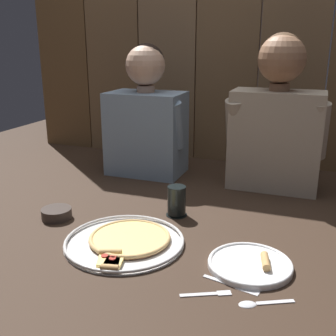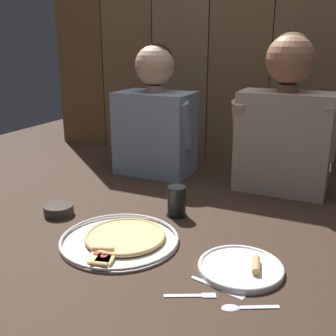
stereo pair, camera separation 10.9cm
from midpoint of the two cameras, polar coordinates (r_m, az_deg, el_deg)
ground_plane at (r=1.39m, az=1.37°, el=-8.36°), size 3.20×3.20×0.00m
pizza_tray at (r=1.30m, az=-4.14°, el=-9.89°), size 0.37×0.37×0.03m
dinner_plate at (r=1.18m, az=12.89°, el=-13.45°), size 0.24×0.24×0.03m
drinking_glass at (r=1.46m, az=3.37°, el=-4.73°), size 0.08×0.08×0.11m
dipping_bowl at (r=1.52m, az=-13.08°, el=-5.68°), size 0.11×0.11×0.04m
table_fork at (r=1.06m, az=6.59°, el=-17.34°), size 0.12×0.07×0.01m
table_knife at (r=1.10m, az=9.92°, el=-16.15°), size 0.16×0.05×0.01m
table_spoon at (r=1.04m, az=13.19°, el=-18.45°), size 0.13×0.08×0.01m
diner_left at (r=1.90m, az=-0.17°, el=7.21°), size 0.38×0.22×0.60m
diner_right at (r=1.73m, az=17.84°, el=6.53°), size 0.41×0.21×0.64m
wooden_backdrop_wall at (r=2.09m, az=11.73°, el=18.42°), size 2.19×0.03×1.31m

